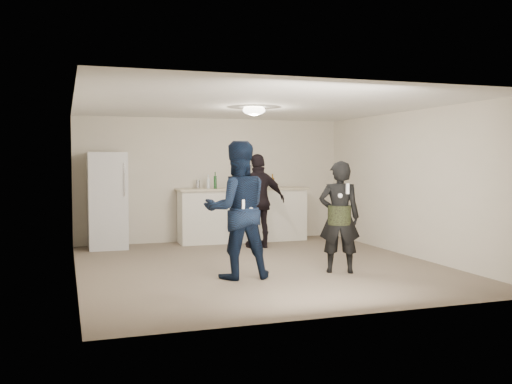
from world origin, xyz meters
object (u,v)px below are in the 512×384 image
object	(u,v)px
counter	(243,216)
woman	(339,217)
fridge	(107,201)
man	(237,210)
spectator	(259,201)
shaker	(198,184)

from	to	relation	value
counter	woman	bearing A→B (deg)	-83.69
fridge	man	bearing A→B (deg)	-65.54
counter	spectator	size ratio (longest dim) A/B	1.47
spectator	woman	bearing A→B (deg)	95.60
woman	fridge	bearing A→B (deg)	-25.04
shaker	woman	bearing A→B (deg)	-70.64
man	spectator	xyz separation A→B (m)	(1.18, 2.53, -0.07)
woman	spectator	world-z (taller)	spectator
fridge	spectator	distance (m)	2.84
shaker	fridge	bearing A→B (deg)	-173.23
man	woman	distance (m)	1.55
counter	fridge	distance (m)	2.70
fridge	woman	world-z (taller)	fridge
man	woman	size ratio (longest dim) A/B	1.17
counter	shaker	bearing A→B (deg)	171.06
fridge	man	world-z (taller)	man
counter	man	size ratio (longest dim) A/B	1.35
fridge	woman	size ratio (longest dim) A/B	1.10
fridge	man	size ratio (longest dim) A/B	0.94
shaker	spectator	xyz separation A→B (m)	(0.93, -1.04, -0.29)
shaker	woman	distance (m)	3.90
man	counter	bearing A→B (deg)	-105.32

